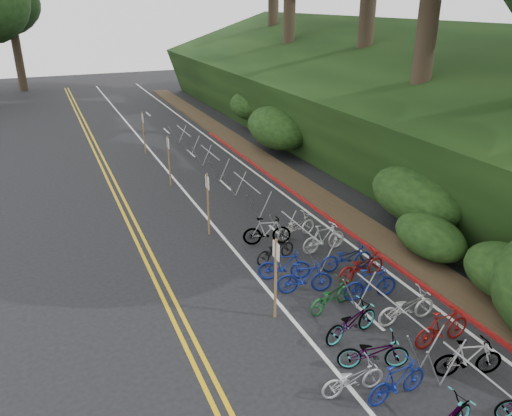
{
  "coord_description": "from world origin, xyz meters",
  "views": [
    {
      "loc": [
        -4.69,
        -5.88,
        8.48
      ],
      "look_at": [
        2.1,
        9.85,
        1.3
      ],
      "focal_mm": 35.0,
      "sensor_mm": 36.0,
      "label": 1
    }
  ],
  "objects": [
    {
      "name": "bike_valet",
      "position": [
        2.96,
        3.34,
        0.49
      ],
      "size": [
        3.44,
        14.32,
        1.08
      ],
      "color": "slate",
      "rests_on": "ground"
    },
    {
      "name": "bike_front",
      "position": [
        0.96,
        1.56,
        0.42
      ],
      "size": [
        0.65,
        1.63,
        0.84
      ],
      "primitive_type": "imported",
      "rotation": [
        0.0,
        0.0,
        1.51
      ],
      "color": "#9E9EA3",
      "rests_on": "ground"
    },
    {
      "name": "bike_racks_rest",
      "position": [
        3.0,
        13.0,
        0.85
      ],
      "size": [
        1.14,
        23.0,
        1.17
      ],
      "color": "gray",
      "rests_on": "ground"
    },
    {
      "name": "red_curb",
      "position": [
        5.7,
        12.0,
        0.05
      ],
      "size": [
        0.25,
        28.0,
        0.1
      ],
      "primitive_type": "cube",
      "color": "maroon",
      "rests_on": "ground"
    },
    {
      "name": "embankment",
      "position": [
        12.96,
        19.04,
        2.57
      ],
      "size": [
        14.3,
        48.14,
        9.11
      ],
      "color": "black",
      "rests_on": "ground"
    },
    {
      "name": "road_markings",
      "position": [
        0.63,
        10.1,
        0.0
      ],
      "size": [
        7.47,
        80.0,
        0.01
      ],
      "color": "gold",
      "rests_on": "ground"
    },
    {
      "name": "bike_rack_front",
      "position": [
        2.97,
        -0.55,
        0.9
      ],
      "size": [
        1.17,
        3.1,
        1.24
      ],
      "color": "gray",
      "rests_on": "ground"
    },
    {
      "name": "signposts_rest",
      "position": [
        0.6,
        14.0,
        1.43
      ],
      "size": [
        0.08,
        18.4,
        2.5
      ],
      "color": "brown",
      "rests_on": "ground"
    }
  ]
}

